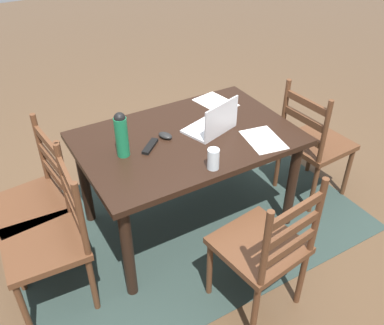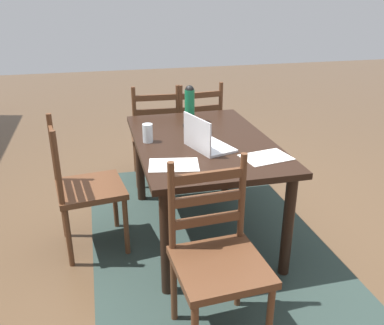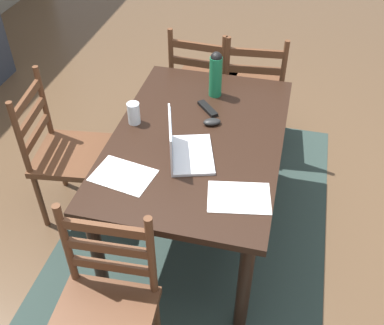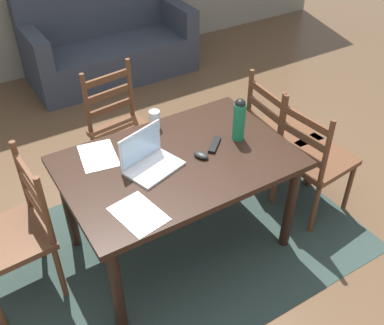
{
  "view_description": "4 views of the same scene",
  "coord_description": "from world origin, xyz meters",
  "views": [
    {
      "loc": [
        1.15,
        2.02,
        2.19
      ],
      "look_at": [
        0.04,
        0.13,
        0.62
      ],
      "focal_mm": 39.46,
      "sensor_mm": 36.0,
      "label": 1
    },
    {
      "loc": [
        -2.61,
        0.71,
        1.71
      ],
      "look_at": [
        -0.05,
        0.09,
        0.59
      ],
      "focal_mm": 38.44,
      "sensor_mm": 36.0,
      "label": 2
    },
    {
      "loc": [
        -1.95,
        -0.44,
        2.28
      ],
      "look_at": [
        0.07,
        0.05,
        0.48
      ],
      "focal_mm": 42.95,
      "sensor_mm": 36.0,
      "label": 3
    },
    {
      "loc": [
        -1.07,
        -1.9,
        2.41
      ],
      "look_at": [
        0.13,
        0.05,
        0.62
      ],
      "focal_mm": 42.5,
      "sensor_mm": 36.0,
      "label": 4
    }
  ],
  "objects": [
    {
      "name": "chair_right_far",
      "position": [
        0.99,
        0.19,
        0.46
      ],
      "size": [
        0.46,
        0.46,
        0.95
      ],
      "color": "#56331E",
      "rests_on": "ground"
    },
    {
      "name": "computer_mouse",
      "position": [
        0.13,
        -0.05,
        0.76
      ],
      "size": [
        0.09,
        0.12,
        0.03
      ],
      "primitive_type": "ellipsoid",
      "rotation": [
        0.0,
        0.0,
        0.39
      ],
      "color": "black",
      "rests_on": "dining_table"
    },
    {
      "name": "ground_plane",
      "position": [
        0.0,
        0.0,
        0.0
      ],
      "size": [
        14.0,
        14.0,
        0.0
      ],
      "primitive_type": "plane",
      "color": "brown"
    },
    {
      "name": "paper_stack_right",
      "position": [
        -0.4,
        0.29,
        0.74
      ],
      "size": [
        0.26,
        0.33,
        0.0
      ],
      "primitive_type": "cube",
      "rotation": [
        0.0,
        0.0,
        -0.18
      ],
      "color": "white",
      "rests_on": "dining_table"
    },
    {
      "name": "laptop",
      "position": [
        -0.18,
        0.04,
        0.8
      ],
      "size": [
        0.37,
        0.31,
        0.23
      ],
      "color": "silver",
      "rests_on": "dining_table"
    },
    {
      "name": "area_rug",
      "position": [
        0.0,
        0.0,
        0.0
      ],
      "size": [
        2.45,
        1.64,
        0.01
      ],
      "primitive_type": "cube",
      "color": "#283833",
      "rests_on": "ground"
    },
    {
      "name": "water_bottle",
      "position": [
        0.44,
        -0.01,
        0.89
      ],
      "size": [
        0.08,
        0.08,
        0.29
      ],
      "color": "#197247",
      "rests_on": "dining_table"
    },
    {
      "name": "chair_far_head",
      "position": [
        -0.01,
        0.83,
        0.46
      ],
      "size": [
        0.49,
        0.49,
        0.95
      ],
      "color": "#56331E",
      "rests_on": "ground"
    },
    {
      "name": "chair_right_near",
      "position": [
        0.99,
        -0.19,
        0.46
      ],
      "size": [
        0.48,
        0.48,
        0.95
      ],
      "color": "#56331E",
      "rests_on": "ground"
    },
    {
      "name": "dining_table",
      "position": [
        0.0,
        0.0,
        0.64
      ],
      "size": [
        1.4,
        0.93,
        0.74
      ],
      "color": "black",
      "rests_on": "ground"
    },
    {
      "name": "paper_stack_left",
      "position": [
        -0.41,
        -0.3,
        0.74
      ],
      "size": [
        0.26,
        0.33,
        0.0
      ],
      "primitive_type": "cube",
      "rotation": [
        0.0,
        0.0,
        0.18
      ],
      "color": "white",
      "rests_on": "dining_table"
    },
    {
      "name": "drinking_glass",
      "position": [
        0.05,
        0.38,
        0.8
      ],
      "size": [
        0.07,
        0.07,
        0.13
      ],
      "primitive_type": "cylinder",
      "color": "silver",
      "rests_on": "dining_table"
    },
    {
      "name": "tv_remote",
      "position": [
        0.27,
        -0.0,
        0.75
      ],
      "size": [
        0.16,
        0.15,
        0.02
      ],
      "primitive_type": "cube",
      "rotation": [
        0.0,
        0.0,
        2.31
      ],
      "color": "black",
      "rests_on": "dining_table"
    },
    {
      "name": "chair_left_far",
      "position": [
        -0.99,
        0.19,
        0.46
      ],
      "size": [
        0.47,
        0.47,
        0.95
      ],
      "color": "#56331E",
      "rests_on": "ground"
    }
  ]
}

